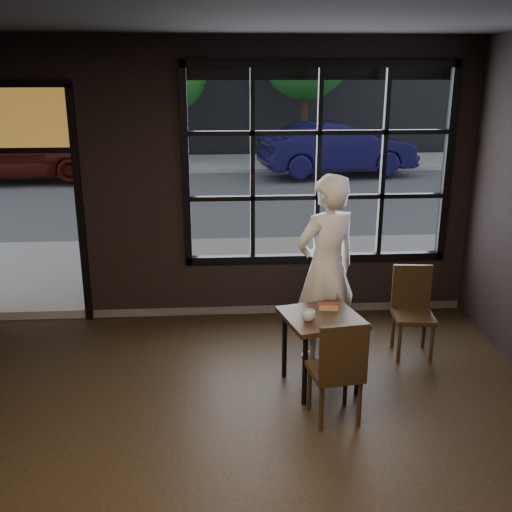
{
  "coord_description": "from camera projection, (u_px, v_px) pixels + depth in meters",
  "views": [
    {
      "loc": [
        0.03,
        -3.21,
        2.88
      ],
      "look_at": [
        0.4,
        2.2,
        1.15
      ],
      "focal_mm": 42.0,
      "sensor_mm": 36.0,
      "label": 1
    }
  ],
  "objects": [
    {
      "name": "window_frame",
      "position": [
        318.0,
        165.0,
        6.78
      ],
      "size": [
        3.06,
        0.12,
        2.28
      ],
      "primitive_type": "cube",
      "color": "black",
      "rests_on": "ground"
    },
    {
      "name": "stained_transom",
      "position": [
        15.0,
        117.0,
        6.4
      ],
      "size": [
        1.2,
        0.06,
        0.7
      ],
      "primitive_type": "cube",
      "color": "orange",
      "rests_on": "ground"
    },
    {
      "name": "street_asphalt",
      "position": [
        214.0,
        134.0,
        26.74
      ],
      "size": [
        60.0,
        41.0,
        0.04
      ],
      "primitive_type": "cube",
      "color": "#545456",
      "rests_on": "ground"
    },
    {
      "name": "cafe_table",
      "position": [
        320.0,
        351.0,
        5.54
      ],
      "size": [
        0.8,
        0.8,
        0.72
      ],
      "primitive_type": "cube",
      "rotation": [
        0.0,
        0.0,
        0.24
      ],
      "color": "black",
      "rests_on": "floor"
    },
    {
      "name": "chair_near",
      "position": [
        335.0,
        368.0,
        4.99
      ],
      "size": [
        0.46,
        0.46,
        0.94
      ],
      "primitive_type": "cube",
      "rotation": [
        0.0,
        0.0,
        3.29
      ],
      "color": "black",
      "rests_on": "floor"
    },
    {
      "name": "chair_window",
      "position": [
        414.0,
        314.0,
        6.1
      ],
      "size": [
        0.44,
        0.44,
        0.93
      ],
      "primitive_type": "cube",
      "rotation": [
        0.0,
        0.0,
        -0.09
      ],
      "color": "black",
      "rests_on": "floor"
    },
    {
      "name": "man",
      "position": [
        326.0,
        269.0,
        5.92
      ],
      "size": [
        0.83,
        0.71,
        1.91
      ],
      "primitive_type": "imported",
      "rotation": [
        0.0,
        0.0,
        3.58
      ],
      "color": "silver",
      "rests_on": "floor"
    },
    {
      "name": "hotdog",
      "position": [
        328.0,
        307.0,
        5.55
      ],
      "size": [
        0.21,
        0.1,
        0.06
      ],
      "primitive_type": null,
      "rotation": [
        0.0,
        0.0,
        -0.09
      ],
      "color": "tan",
      "rests_on": "cafe_table"
    },
    {
      "name": "cup",
      "position": [
        308.0,
        316.0,
        5.3
      ],
      "size": [
        0.17,
        0.17,
        0.1
      ],
      "primitive_type": "imported",
      "rotation": [
        0.0,
        0.0,
        0.53
      ],
      "color": "silver",
      "rests_on": "cafe_table"
    },
    {
      "name": "navy_car",
      "position": [
        338.0,
        148.0,
        16.0
      ],
      "size": [
        4.29,
        2.07,
        1.36
      ],
      "primitive_type": "imported",
      "rotation": [
        0.0,
        0.0,
        1.73
      ],
      "color": "#100D38",
      "rests_on": "street_asphalt"
    },
    {
      "name": "maroon_car",
      "position": [
        17.0,
        151.0,
        15.2
      ],
      "size": [
        4.33,
        1.99,
        1.44
      ],
      "primitive_type": "imported",
      "rotation": [
        0.0,
        0.0,
        1.64
      ],
      "color": "#3E0E0A",
      "rests_on": "street_asphalt"
    },
    {
      "name": "tree_left",
      "position": [
        169.0,
        74.0,
        17.45
      ],
      "size": [
        2.21,
        2.21,
        3.76
      ],
      "color": "#332114",
      "rests_on": "street_asphalt"
    },
    {
      "name": "tree_right",
      "position": [
        306.0,
        53.0,
        17.42
      ],
      "size": [
        2.69,
        2.69,
        4.59
      ],
      "color": "#332114",
      "rests_on": "street_asphalt"
    }
  ]
}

